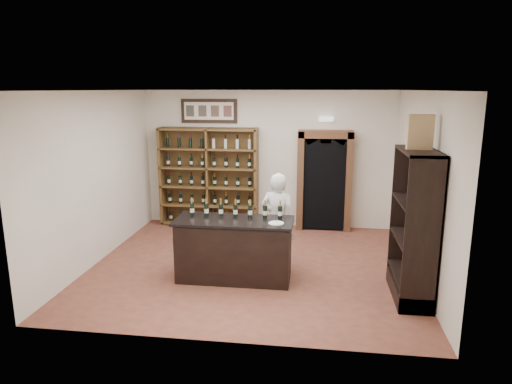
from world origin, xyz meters
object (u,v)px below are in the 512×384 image
Objects in this scene: side_cabinet at (414,249)px; wine_crate at (420,132)px; wine_shelf at (209,177)px; shopkeeper at (278,221)px; tasting_counter at (234,250)px; counter_bottle_0 at (192,209)px.

wine_crate reaches higher than side_cabinet.
shopkeeper is (1.75, -2.33, -0.27)m from wine_shelf.
shopkeeper is at bearing 42.85° from tasting_counter.
shopkeeper reaches higher than counter_bottle_0.
counter_bottle_0 is at bearing -82.24° from wine_shelf.
wine_shelf is 5.02m from side_cabinet.
shopkeeper is at bearing 158.77° from wine_crate.
wine_crate reaches higher than wine_shelf.
counter_bottle_0 reaches higher than tasting_counter.
side_cabinet is 2.26m from shopkeeper.
wine_shelf reaches higher than shopkeeper.
side_cabinet is at bearing -7.37° from counter_bottle_0.
tasting_counter is 3.87× the size of wine_crate.
counter_bottle_0 is 0.18× the size of shopkeeper.
wine_crate is at bearing -40.11° from wine_shelf.
shopkeeper is (-2.08, 0.90, 0.08)m from side_cabinet.
shopkeeper is (1.37, 0.46, -0.28)m from counter_bottle_0.
counter_bottle_0 is 0.14× the size of side_cabinet.
wine_crate reaches higher than shopkeeper.
tasting_counter is at bearing 173.72° from side_cabinet.
counter_bottle_0 is 3.68m from wine_crate.
wine_crate is (-0.04, 0.04, 1.69)m from side_cabinet.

